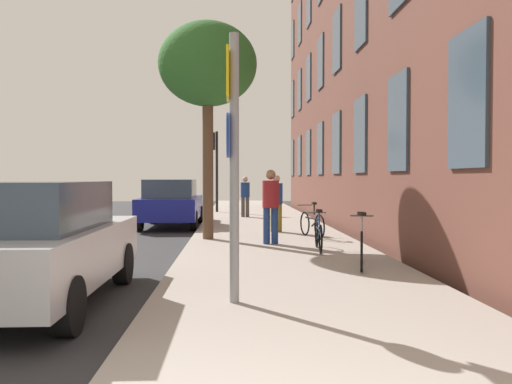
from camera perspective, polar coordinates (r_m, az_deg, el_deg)
The scene contains 14 objects.
ground_plane at distance 17.43m, azimuth -10.76°, elevation -4.02°, with size 41.80×41.80×0.00m, color #332D28.
road_asphalt at distance 17.86m, azimuth -17.46°, elevation -3.92°, with size 7.00×38.00×0.01m, color #2D2D30.
sidewalk at distance 17.28m, azimuth 0.83°, elevation -3.84°, with size 4.20×38.00×0.12m, color #9E9389.
sign_post at distance 6.52m, azimuth -2.60°, elevation 4.69°, with size 0.16×0.60×3.35m.
traffic_light at distance 24.18m, azimuth -4.54°, elevation 3.85°, with size 0.43×0.24×3.71m.
tree_near at distance 13.70m, azimuth -5.29°, elevation 13.51°, with size 2.51×2.51×5.52m.
bicycle_0 at distance 9.35m, azimuth 11.46°, elevation -5.73°, with size 0.55×1.65×0.97m.
bicycle_1 at distance 11.32m, azimuth 6.84°, elevation -4.62°, with size 0.42×1.60×0.89m.
bicycle_2 at distance 13.79m, azimuth 6.14°, elevation -3.45°, with size 0.54×1.62×0.93m.
pedestrian_0 at distance 12.31m, azimuth 1.62°, elevation -1.05°, with size 0.51×0.51×1.76m.
pedestrian_1 at distance 15.15m, azimuth 2.22°, elevation -0.80°, with size 0.43×0.43×1.65m.
pedestrian_2 at distance 20.94m, azimuth -1.19°, elevation -0.20°, with size 0.51×0.51×1.62m.
car_0 at distance 7.36m, azimuth -23.16°, elevation -5.10°, with size 1.92×4.27×1.62m.
car_1 at distance 18.02m, azimuth -9.21°, elevation -1.14°, with size 1.93×4.40×1.62m.
Camera 1 is at (0.10, -2.17, 1.68)m, focal length 36.65 mm.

